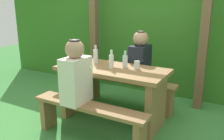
{
  "coord_description": "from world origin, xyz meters",
  "views": [
    {
      "loc": [
        1.46,
        -2.61,
        1.55
      ],
      "look_at": [
        0.0,
        0.0,
        0.71
      ],
      "focal_mm": 39.45,
      "sensor_mm": 36.0,
      "label": 1
    }
  ],
  "objects_px": {
    "bottle_right": "(125,61)",
    "person_white_shirt": "(76,74)",
    "person_black_coat": "(140,59)",
    "bench_far": "(129,87)",
    "bench_near": "(89,115)",
    "drinking_glass": "(137,65)",
    "bottle_center": "(96,56)",
    "cell_phone": "(90,65)",
    "bottle_left": "(111,61)",
    "picnic_table": "(112,85)"
  },
  "relations": [
    {
      "from": "drinking_glass",
      "to": "bottle_right",
      "type": "relative_size",
      "value": 0.46
    },
    {
      "from": "bottle_left",
      "to": "person_black_coat",
      "type": "bearing_deg",
      "value": 75.46
    },
    {
      "from": "picnic_table",
      "to": "person_white_shirt",
      "type": "height_order",
      "value": "person_white_shirt"
    },
    {
      "from": "picnic_table",
      "to": "bottle_right",
      "type": "distance_m",
      "value": 0.36
    },
    {
      "from": "bench_near",
      "to": "bench_far",
      "type": "distance_m",
      "value": 1.06
    },
    {
      "from": "bench_near",
      "to": "bench_far",
      "type": "xyz_separation_m",
      "value": [
        0.0,
        1.06,
        0.0
      ]
    },
    {
      "from": "bench_near",
      "to": "drinking_glass",
      "type": "height_order",
      "value": "drinking_glass"
    },
    {
      "from": "bench_far",
      "to": "bottle_left",
      "type": "relative_size",
      "value": 6.03
    },
    {
      "from": "person_black_coat",
      "to": "bottle_left",
      "type": "height_order",
      "value": "person_black_coat"
    },
    {
      "from": "person_black_coat",
      "to": "picnic_table",
      "type": "bearing_deg",
      "value": -106.66
    },
    {
      "from": "picnic_table",
      "to": "bench_far",
      "type": "xyz_separation_m",
      "value": [
        0.0,
        0.53,
        -0.19
      ]
    },
    {
      "from": "person_white_shirt",
      "to": "person_black_coat",
      "type": "xyz_separation_m",
      "value": [
        0.32,
        1.05,
        0.0
      ]
    },
    {
      "from": "person_white_shirt",
      "to": "person_black_coat",
      "type": "distance_m",
      "value": 1.1
    },
    {
      "from": "drinking_glass",
      "to": "bottle_center",
      "type": "relative_size",
      "value": 0.4
    },
    {
      "from": "bench_near",
      "to": "bottle_center",
      "type": "height_order",
      "value": "bottle_center"
    },
    {
      "from": "picnic_table",
      "to": "bottle_center",
      "type": "relative_size",
      "value": 5.76
    },
    {
      "from": "person_white_shirt",
      "to": "bottle_center",
      "type": "distance_m",
      "value": 0.66
    },
    {
      "from": "bottle_center",
      "to": "cell_phone",
      "type": "height_order",
      "value": "bottle_center"
    },
    {
      "from": "picnic_table",
      "to": "bottle_left",
      "type": "relative_size",
      "value": 6.03
    },
    {
      "from": "picnic_table",
      "to": "person_white_shirt",
      "type": "relative_size",
      "value": 1.95
    },
    {
      "from": "person_black_coat",
      "to": "bottle_center",
      "type": "relative_size",
      "value": 2.96
    },
    {
      "from": "person_white_shirt",
      "to": "bottle_right",
      "type": "relative_size",
      "value": 3.37
    },
    {
      "from": "person_white_shirt",
      "to": "bottle_center",
      "type": "relative_size",
      "value": 2.96
    },
    {
      "from": "bench_far",
      "to": "bottle_left",
      "type": "height_order",
      "value": "bottle_left"
    },
    {
      "from": "bench_far",
      "to": "drinking_glass",
      "type": "distance_m",
      "value": 0.7
    },
    {
      "from": "bottle_right",
      "to": "person_white_shirt",
      "type": "bearing_deg",
      "value": -115.62
    },
    {
      "from": "picnic_table",
      "to": "bottle_center",
      "type": "xyz_separation_m",
      "value": [
        -0.32,
        0.12,
        0.33
      ]
    },
    {
      "from": "bench_near",
      "to": "cell_phone",
      "type": "height_order",
      "value": "cell_phone"
    },
    {
      "from": "person_black_coat",
      "to": "drinking_glass",
      "type": "height_order",
      "value": "person_black_coat"
    },
    {
      "from": "person_black_coat",
      "to": "bottle_right",
      "type": "height_order",
      "value": "person_black_coat"
    },
    {
      "from": "person_black_coat",
      "to": "drinking_glass",
      "type": "xyz_separation_m",
      "value": [
        0.13,
        -0.42,
        0.02
      ]
    },
    {
      "from": "bench_near",
      "to": "bench_far",
      "type": "relative_size",
      "value": 1.0
    },
    {
      "from": "person_white_shirt",
      "to": "bottle_center",
      "type": "xyz_separation_m",
      "value": [
        -0.15,
        0.64,
        0.07
      ]
    },
    {
      "from": "bench_far",
      "to": "cell_phone",
      "type": "distance_m",
      "value": 0.78
    },
    {
      "from": "bench_near",
      "to": "person_white_shirt",
      "type": "xyz_separation_m",
      "value": [
        -0.16,
        0.0,
        0.45
      ]
    },
    {
      "from": "person_white_shirt",
      "to": "bottle_right",
      "type": "height_order",
      "value": "person_white_shirt"
    },
    {
      "from": "bottle_left",
      "to": "bottle_right",
      "type": "distance_m",
      "value": 0.18
    },
    {
      "from": "bench_far",
      "to": "person_white_shirt",
      "type": "relative_size",
      "value": 1.95
    },
    {
      "from": "person_white_shirt",
      "to": "bottle_left",
      "type": "xyz_separation_m",
      "value": [
        0.18,
        0.49,
        0.07
      ]
    },
    {
      "from": "person_white_shirt",
      "to": "drinking_glass",
      "type": "bearing_deg",
      "value": 54.2
    },
    {
      "from": "bottle_right",
      "to": "person_black_coat",
      "type": "bearing_deg",
      "value": 86.9
    },
    {
      "from": "bench_far",
      "to": "bottle_right",
      "type": "height_order",
      "value": "bottle_right"
    },
    {
      "from": "picnic_table",
      "to": "bench_near",
      "type": "height_order",
      "value": "picnic_table"
    },
    {
      "from": "bench_far",
      "to": "person_white_shirt",
      "type": "bearing_deg",
      "value": -98.86
    },
    {
      "from": "bench_far",
      "to": "person_white_shirt",
      "type": "height_order",
      "value": "person_white_shirt"
    },
    {
      "from": "bench_far",
      "to": "drinking_glass",
      "type": "relative_size",
      "value": 14.27
    },
    {
      "from": "bottle_right",
      "to": "bottle_center",
      "type": "height_order",
      "value": "bottle_center"
    },
    {
      "from": "picnic_table",
      "to": "person_black_coat",
      "type": "height_order",
      "value": "person_black_coat"
    },
    {
      "from": "person_white_shirt",
      "to": "bottle_right",
      "type": "xyz_separation_m",
      "value": [
        0.3,
        0.62,
        0.06
      ]
    },
    {
      "from": "bench_near",
      "to": "cell_phone",
      "type": "bearing_deg",
      "value": 122.71
    }
  ]
}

